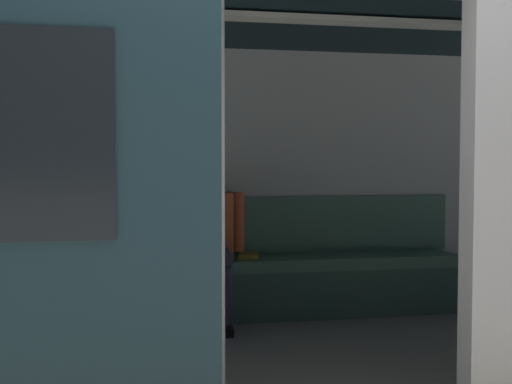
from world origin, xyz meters
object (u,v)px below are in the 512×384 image
book (249,256)px  handbag (160,249)px  person_seated (208,231)px  bench_seat (244,273)px  train_car (264,114)px  grab_pole_door (221,198)px

book → handbag: bearing=12.1°
person_seated → handbag: size_ratio=4.56×
bench_seat → handbag: bearing=-6.0°
person_seated → book: bearing=-161.3°
book → person_seated: bearing=31.4°
book → bench_seat: bearing=63.9°
bench_seat → handbag: 0.66m
person_seated → handbag: 0.39m
bench_seat → person_seated: 0.43m
bench_seat → person_seated: person_seated is taller
train_car → bench_seat: train_car is taller
person_seated → bench_seat: bearing=-169.4°
person_seated → book: size_ratio=5.39×
train_car → bench_seat: size_ratio=1.89×
train_car → handbag: train_car is taller
bench_seat → grab_pole_door: bearing=76.9°
bench_seat → grab_pole_door: grab_pole_door is taller
handbag → person_seated: bearing=161.2°
bench_seat → handbag: (0.63, -0.07, 0.19)m
bench_seat → grab_pole_door: size_ratio=1.65×
handbag → grab_pole_door: 2.09m
bench_seat → train_car: bearing=86.2°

